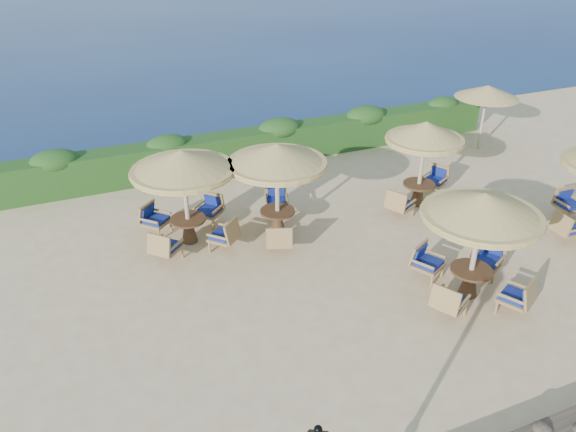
{
  "coord_description": "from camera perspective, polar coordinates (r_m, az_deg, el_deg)",
  "views": [
    {
      "loc": [
        -6.62,
        -10.3,
        7.96
      ],
      "look_at": [
        -1.87,
        0.88,
        1.3
      ],
      "focal_mm": 35.0,
      "sensor_mm": 36.0,
      "label": 1
    }
  ],
  "objects": [
    {
      "name": "hedge",
      "position": [
        20.11,
        -2.16,
        7.23
      ],
      "size": [
        18.0,
        0.9,
        1.2
      ],
      "primitive_type": "cube",
      "color": "#193E13",
      "rests_on": "ground"
    },
    {
      "name": "cafe_set_4",
      "position": [
        16.91,
        13.63,
        6.87
      ],
      "size": [
        2.82,
        2.3,
        2.65
      ],
      "color": "tan",
      "rests_on": "ground"
    },
    {
      "name": "cafe_set_3",
      "position": [
        14.82,
        -1.11,
        4.95
      ],
      "size": [
        2.69,
        2.87,
        2.65
      ],
      "color": "tan",
      "rests_on": "ground"
    },
    {
      "name": "cafe_set_2",
      "position": [
        14.72,
        -10.51,
        3.5
      ],
      "size": [
        2.73,
        2.73,
        2.65
      ],
      "color": "tan",
      "rests_on": "ground"
    },
    {
      "name": "ground",
      "position": [
        14.61,
        8.15,
        -4.64
      ],
      "size": [
        120.0,
        120.0,
        0.0
      ],
      "primitive_type": "plane",
      "color": "#D5B887",
      "rests_on": "ground"
    },
    {
      "name": "extra_parasol",
      "position": [
        21.95,
        19.6,
        11.8
      ],
      "size": [
        2.3,
        2.3,
        2.41
      ],
      "color": "tan",
      "rests_on": "ground"
    },
    {
      "name": "cafe_set_0",
      "position": [
        13.05,
        18.87,
        -1.19
      ],
      "size": [
        2.81,
        2.81,
        2.65
      ],
      "color": "tan",
      "rests_on": "ground"
    }
  ]
}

